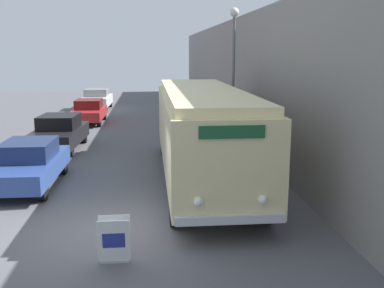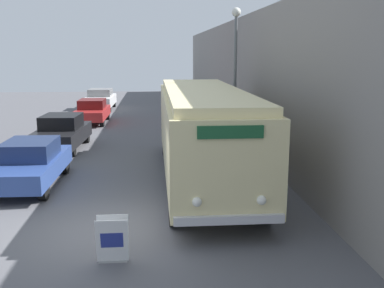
# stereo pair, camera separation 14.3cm
# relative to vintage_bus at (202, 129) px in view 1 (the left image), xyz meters

# --- Properties ---
(ground_plane) EXTENTS (80.00, 80.00, 0.00)m
(ground_plane) POSITION_rel_vintage_bus_xyz_m (-2.79, -4.17, -1.79)
(ground_plane) COLOR #56565B
(building_wall_right) EXTENTS (0.30, 60.00, 6.04)m
(building_wall_right) POSITION_rel_vintage_bus_xyz_m (2.91, 5.83, 1.23)
(building_wall_right) COLOR gray
(building_wall_right) RESTS_ON ground_plane
(vintage_bus) EXTENTS (2.62, 10.91, 3.12)m
(vintage_bus) POSITION_rel_vintage_bus_xyz_m (0.00, 0.00, 0.00)
(vintage_bus) COLOR black
(vintage_bus) RESTS_ON ground_plane
(sign_board) EXTENTS (0.66, 0.36, 0.97)m
(sign_board) POSITION_rel_vintage_bus_xyz_m (-2.54, -5.88, -1.33)
(sign_board) COLOR gray
(sign_board) RESTS_ON ground_plane
(streetlamp) EXTENTS (0.36, 0.36, 6.03)m
(streetlamp) POSITION_rel_vintage_bus_xyz_m (1.65, 3.31, 2.15)
(streetlamp) COLOR #595E60
(streetlamp) RESTS_ON ground_plane
(parked_car_near) EXTENTS (1.91, 4.41, 1.49)m
(parked_car_near) POSITION_rel_vintage_bus_xyz_m (-5.68, -0.16, -1.04)
(parked_car_near) COLOR black
(parked_car_near) RESTS_ON ground_plane
(parked_car_mid) EXTENTS (2.12, 4.45, 1.55)m
(parked_car_mid) POSITION_rel_vintage_bus_xyz_m (-5.80, 5.55, -1.02)
(parked_car_mid) COLOR black
(parked_car_mid) RESTS_ON ground_plane
(parked_car_far) EXTENTS (1.85, 4.26, 1.46)m
(parked_car_far) POSITION_rel_vintage_bus_xyz_m (-5.44, 13.17, -1.05)
(parked_car_far) COLOR black
(parked_car_far) RESTS_ON ground_plane
(parked_car_distant) EXTENTS (2.07, 4.57, 1.56)m
(parked_car_distant) POSITION_rel_vintage_bus_xyz_m (-5.71, 19.97, -1.00)
(parked_car_distant) COLOR black
(parked_car_distant) RESTS_ON ground_plane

